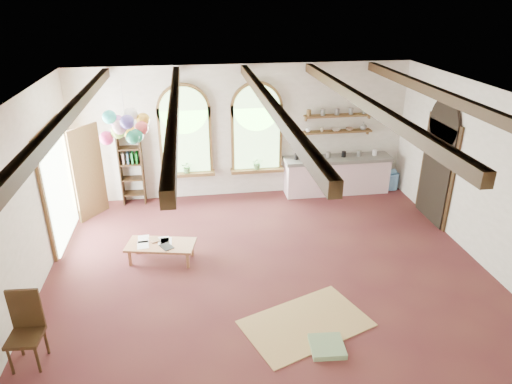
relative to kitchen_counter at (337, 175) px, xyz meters
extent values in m
plane|color=#562623|center=(-2.30, -3.20, -0.48)|extent=(8.00, 8.00, 0.00)
cube|color=brown|center=(-3.70, 0.24, 0.97)|extent=(1.24, 0.08, 1.64)
cylinder|color=brown|center=(-3.70, 0.24, 1.72)|extent=(1.24, 0.08, 1.24)
cube|color=#86B86E|center=(-3.70, 0.20, 0.97)|extent=(1.10, 0.04, 1.50)
cube|color=brown|center=(-3.70, 0.15, 0.18)|extent=(1.30, 0.28, 0.08)
cube|color=brown|center=(-2.00, 0.24, 0.97)|extent=(1.24, 0.08, 1.64)
cylinder|color=brown|center=(-2.00, 0.24, 1.72)|extent=(1.24, 0.08, 1.24)
cube|color=#86B86E|center=(-2.00, 0.20, 0.97)|extent=(1.10, 0.04, 1.50)
cube|color=brown|center=(-2.00, 0.15, 0.18)|extent=(1.30, 0.28, 0.08)
cube|color=brown|center=(-6.25, -1.40, 0.67)|extent=(0.10, 1.90, 2.50)
cube|color=black|center=(1.65, -1.70, 0.62)|extent=(0.10, 1.30, 2.40)
cube|color=silver|center=(0.00, 0.00, -0.05)|extent=(2.60, 0.55, 0.86)
cube|color=slate|center=(0.00, 0.00, 0.42)|extent=(2.68, 0.62, 0.08)
cube|color=brown|center=(0.00, 0.18, 1.07)|extent=(1.70, 0.24, 0.04)
cube|color=brown|center=(0.00, 0.18, 1.47)|extent=(1.70, 0.24, 0.04)
cylinder|color=black|center=(1.25, 0.25, 1.42)|extent=(0.32, 0.04, 0.32)
cube|color=#321E10|center=(-5.25, 0.12, 0.42)|extent=(0.03, 0.32, 1.80)
cube|color=#321E10|center=(-4.75, 0.12, 0.42)|extent=(0.03, 0.32, 1.80)
cube|color=tan|center=(-4.26, -2.60, -0.14)|extent=(1.37, 0.84, 0.05)
cube|color=tan|center=(-4.83, -2.69, -0.32)|extent=(0.06, 0.06, 0.32)
cube|color=tan|center=(-3.76, -2.92, -0.32)|extent=(0.06, 0.06, 0.32)
cube|color=tan|center=(-4.75, -2.28, -0.32)|extent=(0.06, 0.06, 0.32)
cube|color=tan|center=(-3.68, -2.51, -0.32)|extent=(0.06, 0.06, 0.32)
cube|color=#321E10|center=(-5.95, -5.00, -0.02)|extent=(0.46, 0.46, 0.05)
cube|color=#321E10|center=(-5.94, -4.80, 0.30)|extent=(0.44, 0.07, 0.64)
cube|color=tan|center=(-1.97, -4.77, -0.47)|extent=(2.18, 1.76, 0.02)
cube|color=#6D8D61|center=(-1.80, -5.33, -0.43)|extent=(0.52, 0.52, 0.08)
cylinder|color=#6098CE|center=(1.44, 0.00, -0.27)|extent=(0.28, 0.28, 0.42)
sphere|color=#6098CE|center=(1.44, 0.00, -0.01)|extent=(0.15, 0.15, 0.15)
cylinder|color=#6098CE|center=(1.52, 0.00, -0.26)|extent=(0.28, 0.28, 0.42)
sphere|color=#6098CE|center=(1.52, 0.00, 0.00)|extent=(0.15, 0.15, 0.15)
cylinder|color=silver|center=(-4.79, -1.47, 2.30)|extent=(0.01, 0.01, 0.85)
sphere|color=#219269|center=(-4.61, -1.54, 1.69)|extent=(0.27, 0.27, 0.27)
sphere|color=#EC4E53|center=(-4.51, -1.43, 1.81)|extent=(0.27, 0.27, 0.27)
sphere|color=gold|center=(-4.48, -1.25, 1.93)|extent=(0.27, 0.27, 0.27)
sphere|color=white|center=(-4.70, -1.29, 2.05)|extent=(0.27, 0.27, 0.27)
sphere|color=yellow|center=(-4.79, -1.17, 1.69)|extent=(0.27, 0.27, 0.27)
sphere|color=#419766|center=(-4.97, -1.13, 1.81)|extent=(0.27, 0.27, 0.27)
sphere|color=#C75DC4|center=(-4.96, -1.35, 1.93)|extent=(0.27, 0.27, 0.27)
sphere|color=#2FCAC4|center=(-5.08, -1.43, 2.05)|extent=(0.27, 0.27, 0.27)
sphere|color=#F73686|center=(-5.15, -1.60, 1.69)|extent=(0.27, 0.27, 0.27)
sphere|color=#AAE651|center=(-4.93, -1.61, 1.81)|extent=(0.27, 0.27, 0.27)
sphere|color=#FFBBC6|center=(-4.87, -1.75, 1.93)|extent=(0.27, 0.27, 0.27)
sphere|color=#5749AC|center=(-4.71, -1.83, 2.05)|extent=(0.27, 0.27, 0.27)
sphere|color=#219269|center=(-4.66, -1.62, 1.69)|extent=(0.27, 0.27, 0.27)
imported|color=olive|center=(-4.46, -2.47, -0.10)|extent=(0.24, 0.28, 0.02)
cube|color=black|center=(-4.14, -2.73, -0.11)|extent=(0.30, 0.33, 0.01)
imported|color=#598C4C|center=(-3.70, 0.12, 0.37)|extent=(0.27, 0.23, 0.30)
imported|color=#598C4C|center=(-2.00, 0.12, 0.37)|extent=(0.27, 0.23, 0.30)
imported|color=white|center=(-0.75, 0.18, 1.14)|extent=(0.12, 0.10, 0.10)
imported|color=beige|center=(-0.40, 0.18, 1.14)|extent=(0.10, 0.10, 0.09)
imported|color=beige|center=(-0.05, 0.18, 1.12)|extent=(0.22, 0.22, 0.05)
imported|color=#8C664C|center=(0.30, 0.18, 1.12)|extent=(0.20, 0.20, 0.06)
imported|color=slate|center=(0.65, 0.18, 1.19)|extent=(0.18, 0.18, 0.19)
camera|label=1|loc=(-3.57, -10.22, 4.30)|focal=32.00mm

